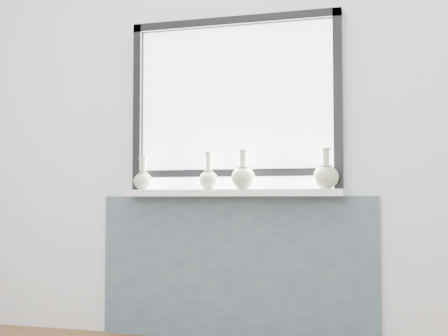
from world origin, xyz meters
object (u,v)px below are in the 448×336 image
(windowsill, at_px, (232,193))
(vase_d, at_px, (326,175))
(vase_b, at_px, (209,178))
(vase_c, at_px, (243,176))
(vase_a, at_px, (143,179))

(windowsill, xyz_separation_m, vase_d, (0.56, -0.02, 0.10))
(vase_b, bearing_deg, vase_d, -0.98)
(vase_c, xyz_separation_m, vase_d, (0.48, 0.01, 0.00))
(windowsill, distance_m, vase_b, 0.17)
(vase_a, bearing_deg, windowsill, 1.93)
(windowsill, relative_size, vase_d, 5.67)
(vase_a, relative_size, vase_b, 0.89)
(windowsill, relative_size, vase_b, 5.82)
(vase_c, bearing_deg, windowsill, 159.79)
(vase_a, xyz_separation_m, vase_d, (1.12, -0.00, 0.01))
(vase_a, distance_m, vase_b, 0.42)
(vase_a, xyz_separation_m, vase_c, (0.64, -0.01, 0.01))
(vase_a, relative_size, vase_d, 0.87)
(windowsill, bearing_deg, vase_a, -178.07)
(windowsill, bearing_deg, vase_d, -2.04)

